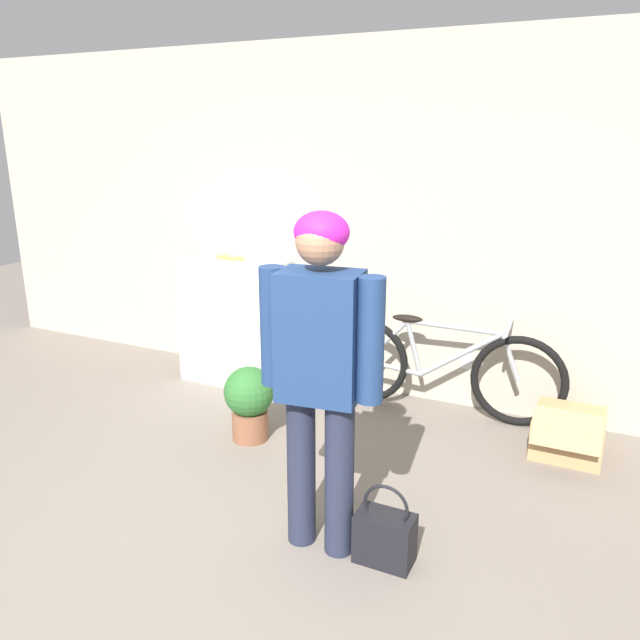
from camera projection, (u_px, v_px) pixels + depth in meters
wall_back at (401, 225)px, 4.52m from camera, size 8.00×0.07×2.60m
side_shelf at (236, 321)px, 5.03m from camera, size 0.81×0.47×0.98m
person at (320, 358)px, 2.79m from camera, size 0.60×0.29×1.63m
bicycle at (438, 368)px, 4.43m from camera, size 1.74×0.46×0.72m
banana at (231, 257)px, 4.91m from camera, size 0.29×0.09×0.04m
handbag at (385, 536)px, 2.92m from camera, size 0.27×0.16×0.41m
cardboard_box at (568, 433)px, 3.93m from camera, size 0.42×0.52×0.34m
potted_plant at (249, 399)px, 4.06m from camera, size 0.33×0.33×0.50m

